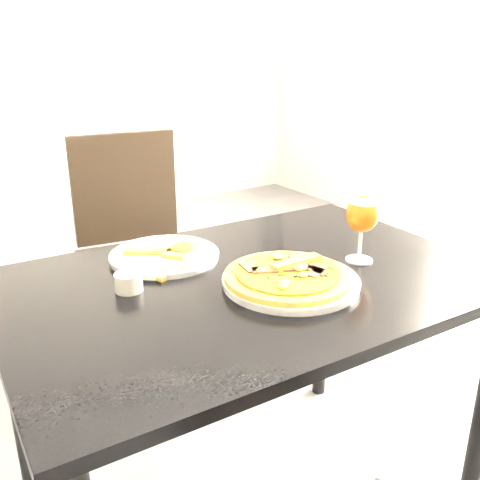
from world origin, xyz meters
TOP-DOWN VIEW (x-y plane):
  - dining_table at (0.02, -0.09)m, footprint 1.24×0.86m
  - chair_far at (0.10, 0.81)m, footprint 0.51×0.51m
  - plate_main at (0.08, -0.18)m, footprint 0.34×0.34m
  - pizza at (0.07, -0.18)m, footprint 0.30×0.30m
  - plate_second at (-0.10, 0.14)m, footprint 0.34×0.34m
  - crust_scraps at (-0.08, 0.13)m, footprint 0.21×0.15m
  - loose_crust at (-0.12, 0.03)m, footprint 0.13×0.06m
  - sauce_cup at (-0.26, 0.01)m, footprint 0.07×0.07m
  - beer_glass at (0.32, -0.17)m, footprint 0.09×0.09m

SIDE VIEW (x-z plane):
  - chair_far at x=0.10m, z-range 0.05..1.02m
  - dining_table at x=0.02m, z-range 0.28..1.03m
  - loose_crust at x=-0.12m, z-range 0.75..0.76m
  - plate_second at x=-0.10m, z-range 0.75..0.77m
  - plate_main at x=0.08m, z-range 0.75..0.77m
  - crust_scraps at x=-0.08m, z-range 0.76..0.78m
  - sauce_cup at x=-0.26m, z-range 0.75..0.80m
  - pizza at x=0.07m, z-range 0.76..0.79m
  - beer_glass at x=0.32m, z-range 0.79..0.97m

